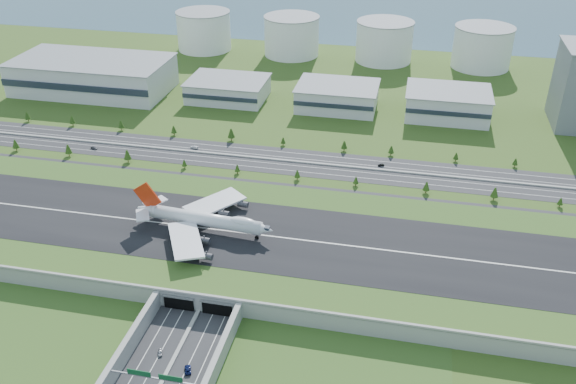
% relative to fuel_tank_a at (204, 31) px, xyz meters
% --- Properties ---
extents(ground, '(1200.00, 1200.00, 0.00)m').
position_rel_fuel_tank_a_xyz_m(ground, '(120.00, -310.00, -17.50)').
color(ground, '#2B4F18').
rests_on(ground, ground).
extents(airfield_deck, '(520.00, 100.00, 9.20)m').
position_rel_fuel_tank_a_xyz_m(airfield_deck, '(120.00, -310.09, -13.38)').
color(airfield_deck, gray).
rests_on(airfield_deck, ground).
extents(sign_gantry_near, '(38.70, 0.70, 9.80)m').
position_rel_fuel_tank_a_xyz_m(sign_gantry_near, '(120.00, -405.04, -10.55)').
color(sign_gantry_near, gray).
rests_on(sign_gantry_near, ground).
extents(north_expressway, '(560.00, 36.00, 0.12)m').
position_rel_fuel_tank_a_xyz_m(north_expressway, '(120.00, -215.00, -17.44)').
color(north_expressway, '#28282B').
rests_on(north_expressway, ground).
extents(tree_row, '(503.36, 48.69, 8.48)m').
position_rel_fuel_tank_a_xyz_m(tree_row, '(107.61, -217.26, -12.91)').
color(tree_row, '#3D2819').
rests_on(tree_row, ground).
extents(hangar_west, '(120.00, 60.00, 25.00)m').
position_rel_fuel_tank_a_xyz_m(hangar_west, '(-50.00, -125.00, -5.00)').
color(hangar_west, silver).
rests_on(hangar_west, ground).
extents(hangar_mid_a, '(58.00, 42.00, 15.00)m').
position_rel_fuel_tank_a_xyz_m(hangar_mid_a, '(60.00, -120.00, -10.00)').
color(hangar_mid_a, silver).
rests_on(hangar_mid_a, ground).
extents(hangar_mid_b, '(58.00, 42.00, 17.00)m').
position_rel_fuel_tank_a_xyz_m(hangar_mid_b, '(145.00, -120.00, -9.00)').
color(hangar_mid_b, silver).
rests_on(hangar_mid_b, ground).
extents(hangar_mid_c, '(58.00, 42.00, 19.00)m').
position_rel_fuel_tank_a_xyz_m(hangar_mid_c, '(225.00, -120.00, -8.00)').
color(hangar_mid_c, silver).
rests_on(hangar_mid_c, ground).
extents(fuel_tank_a, '(50.00, 50.00, 35.00)m').
position_rel_fuel_tank_a_xyz_m(fuel_tank_a, '(0.00, 0.00, 0.00)').
color(fuel_tank_a, white).
rests_on(fuel_tank_a, ground).
extents(fuel_tank_b, '(50.00, 50.00, 35.00)m').
position_rel_fuel_tank_a_xyz_m(fuel_tank_b, '(85.00, 0.00, 0.00)').
color(fuel_tank_b, white).
rests_on(fuel_tank_b, ground).
extents(fuel_tank_c, '(50.00, 50.00, 35.00)m').
position_rel_fuel_tank_a_xyz_m(fuel_tank_c, '(170.00, 0.00, 0.00)').
color(fuel_tank_c, white).
rests_on(fuel_tank_c, ground).
extents(fuel_tank_d, '(50.00, 50.00, 35.00)m').
position_rel_fuel_tank_a_xyz_m(fuel_tank_d, '(255.00, 0.00, 0.00)').
color(fuel_tank_d, white).
rests_on(fuel_tank_d, ground).
extents(bay_water, '(1200.00, 260.00, 0.06)m').
position_rel_fuel_tank_a_xyz_m(bay_water, '(120.00, 170.00, -17.47)').
color(bay_water, '#355766').
rests_on(bay_water, ground).
extents(boeing_747, '(72.31, 68.13, 22.35)m').
position_rel_fuel_tank_a_xyz_m(boeing_747, '(106.51, -311.24, -3.18)').
color(boeing_747, white).
rests_on(boeing_747, airfield_deck).
extents(car_0, '(3.04, 4.33, 1.37)m').
position_rel_fuel_tank_a_xyz_m(car_0, '(113.66, -386.90, -16.70)').
color(car_0, '#AEADB2').
rests_on(car_0, ground).
extents(car_2, '(4.13, 5.78, 1.46)m').
position_rel_fuel_tank_a_xyz_m(car_2, '(127.34, -393.00, -16.65)').
color(car_2, '#0C1540').
rests_on(car_2, ground).
extents(car_4, '(5.32, 3.76, 1.68)m').
position_rel_fuel_tank_a_xyz_m(car_4, '(0.81, -224.49, -16.54)').
color(car_4, '#57565A').
rests_on(car_4, ground).
extents(car_5, '(4.20, 2.54, 1.31)m').
position_rel_fuel_tank_a_xyz_m(car_5, '(185.21, -209.50, -16.73)').
color(car_5, black).
rests_on(car_5, ground).
extents(car_7, '(6.11, 3.85, 1.65)m').
position_rel_fuel_tank_a_xyz_m(car_7, '(64.14, -209.68, -16.55)').
color(car_7, white).
rests_on(car_7, ground).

